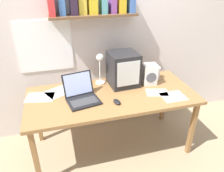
{
  "coord_description": "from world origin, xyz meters",
  "views": [
    {
      "loc": [
        -0.53,
        -1.94,
        1.9
      ],
      "look_at": [
        0.0,
        0.0,
        0.82
      ],
      "focal_mm": 35.0,
      "sensor_mm": 36.0,
      "label": 1
    }
  ],
  "objects_px": {
    "desk_lamp": "(100,65)",
    "open_notebook": "(40,97)",
    "crt_monitor": "(123,69)",
    "loose_paper_near_monitor": "(157,92)",
    "computer_mouse": "(117,102)",
    "laptop": "(81,94)",
    "printed_handout": "(173,96)",
    "corner_desk": "(112,99)",
    "space_heater": "(150,74)",
    "juice_glass": "(157,74)",
    "loose_paper_near_laptop": "(59,92)"
  },
  "relations": [
    {
      "from": "printed_handout",
      "to": "computer_mouse",
      "type": "bearing_deg",
      "value": 176.62
    },
    {
      "from": "loose_paper_near_monitor",
      "to": "open_notebook",
      "type": "distance_m",
      "value": 1.24
    },
    {
      "from": "juice_glass",
      "to": "loose_paper_near_laptop",
      "type": "xyz_separation_m",
      "value": [
        -1.16,
        -0.02,
        -0.06
      ]
    },
    {
      "from": "corner_desk",
      "to": "crt_monitor",
      "type": "bearing_deg",
      "value": 46.64
    },
    {
      "from": "crt_monitor",
      "to": "computer_mouse",
      "type": "height_order",
      "value": "crt_monitor"
    },
    {
      "from": "corner_desk",
      "to": "printed_handout",
      "type": "height_order",
      "value": "printed_handout"
    },
    {
      "from": "computer_mouse",
      "to": "laptop",
      "type": "bearing_deg",
      "value": 152.55
    },
    {
      "from": "crt_monitor",
      "to": "juice_glass",
      "type": "distance_m",
      "value": 0.46
    },
    {
      "from": "desk_lamp",
      "to": "loose_paper_near_laptop",
      "type": "xyz_separation_m",
      "value": [
        -0.48,
        -0.05,
        -0.24
      ]
    },
    {
      "from": "laptop",
      "to": "open_notebook",
      "type": "bearing_deg",
      "value": 149.69
    },
    {
      "from": "juice_glass",
      "to": "computer_mouse",
      "type": "height_order",
      "value": "juice_glass"
    },
    {
      "from": "open_notebook",
      "to": "juice_glass",
      "type": "bearing_deg",
      "value": 3.71
    },
    {
      "from": "open_notebook",
      "to": "printed_handout",
      "type": "height_order",
      "value": "same"
    },
    {
      "from": "space_heater",
      "to": "laptop",
      "type": "bearing_deg",
      "value": -164.23
    },
    {
      "from": "desk_lamp",
      "to": "corner_desk",
      "type": "bearing_deg",
      "value": -68.91
    },
    {
      "from": "corner_desk",
      "to": "printed_handout",
      "type": "relative_size",
      "value": 7.25
    },
    {
      "from": "laptop",
      "to": "space_heater",
      "type": "bearing_deg",
      "value": -1.1
    },
    {
      "from": "juice_glass",
      "to": "computer_mouse",
      "type": "relative_size",
      "value": 1.28
    },
    {
      "from": "juice_glass",
      "to": "printed_handout",
      "type": "distance_m",
      "value": 0.45
    },
    {
      "from": "crt_monitor",
      "to": "open_notebook",
      "type": "relative_size",
      "value": 1.21
    },
    {
      "from": "juice_glass",
      "to": "computer_mouse",
      "type": "distance_m",
      "value": 0.74
    },
    {
      "from": "printed_handout",
      "to": "corner_desk",
      "type": "bearing_deg",
      "value": 160.3
    },
    {
      "from": "desk_lamp",
      "to": "computer_mouse",
      "type": "xyz_separation_m",
      "value": [
        0.07,
        -0.44,
        -0.23
      ]
    },
    {
      "from": "crt_monitor",
      "to": "loose_paper_near_monitor",
      "type": "xyz_separation_m",
      "value": [
        0.3,
        -0.29,
        -0.19
      ]
    },
    {
      "from": "laptop",
      "to": "loose_paper_near_monitor",
      "type": "bearing_deg",
      "value": -16.74
    },
    {
      "from": "computer_mouse",
      "to": "loose_paper_near_monitor",
      "type": "relative_size",
      "value": 0.45
    },
    {
      "from": "laptop",
      "to": "printed_handout",
      "type": "bearing_deg",
      "value": -23.16
    },
    {
      "from": "loose_paper_near_monitor",
      "to": "open_notebook",
      "type": "xyz_separation_m",
      "value": [
        -1.22,
        0.23,
        0.0
      ]
    },
    {
      "from": "juice_glass",
      "to": "open_notebook",
      "type": "xyz_separation_m",
      "value": [
        -1.36,
        -0.09,
        -0.06
      ]
    },
    {
      "from": "corner_desk",
      "to": "open_notebook",
      "type": "bearing_deg",
      "value": 169.58
    },
    {
      "from": "corner_desk",
      "to": "juice_glass",
      "type": "bearing_deg",
      "value": 19.87
    },
    {
      "from": "printed_handout",
      "to": "open_notebook",
      "type": "bearing_deg",
      "value": 165.3
    },
    {
      "from": "space_heater",
      "to": "juice_glass",
      "type": "bearing_deg",
      "value": 41.07
    },
    {
      "from": "desk_lamp",
      "to": "loose_paper_near_monitor",
      "type": "relative_size",
      "value": 1.45
    },
    {
      "from": "printed_handout",
      "to": "juice_glass",
      "type": "bearing_deg",
      "value": 88.14
    },
    {
      "from": "open_notebook",
      "to": "loose_paper_near_laptop",
      "type": "relative_size",
      "value": 0.92
    },
    {
      "from": "crt_monitor",
      "to": "laptop",
      "type": "relative_size",
      "value": 1.02
    },
    {
      "from": "crt_monitor",
      "to": "laptop",
      "type": "distance_m",
      "value": 0.56
    },
    {
      "from": "juice_glass",
      "to": "printed_handout",
      "type": "height_order",
      "value": "juice_glass"
    },
    {
      "from": "corner_desk",
      "to": "space_heater",
      "type": "height_order",
      "value": "space_heater"
    },
    {
      "from": "open_notebook",
      "to": "desk_lamp",
      "type": "bearing_deg",
      "value": 10.22
    },
    {
      "from": "juice_glass",
      "to": "open_notebook",
      "type": "relative_size",
      "value": 0.47
    },
    {
      "from": "desk_lamp",
      "to": "open_notebook",
      "type": "distance_m",
      "value": 0.73
    },
    {
      "from": "laptop",
      "to": "open_notebook",
      "type": "height_order",
      "value": "laptop"
    },
    {
      "from": "laptop",
      "to": "space_heater",
      "type": "distance_m",
      "value": 0.82
    },
    {
      "from": "crt_monitor",
      "to": "laptop",
      "type": "height_order",
      "value": "crt_monitor"
    },
    {
      "from": "corner_desk",
      "to": "printed_handout",
      "type": "bearing_deg",
      "value": -19.7
    },
    {
      "from": "juice_glass",
      "to": "space_heater",
      "type": "height_order",
      "value": "space_heater"
    },
    {
      "from": "desk_lamp",
      "to": "printed_handout",
      "type": "xyz_separation_m",
      "value": [
        0.67,
        -0.47,
        -0.24
      ]
    },
    {
      "from": "laptop",
      "to": "corner_desk",
      "type": "bearing_deg",
      "value": -8.82
    }
  ]
}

